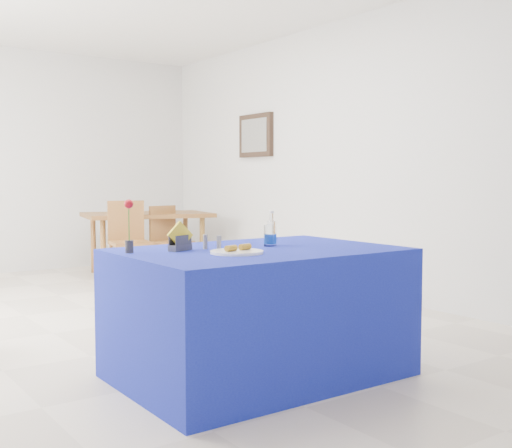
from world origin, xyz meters
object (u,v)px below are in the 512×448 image
(blue_table, at_px, (259,312))
(chair_bg_left, at_px, (128,236))
(chair_bg_right, at_px, (168,236))
(plate, at_px, (237,252))
(oak_table, at_px, (147,219))
(water_bottle, at_px, (272,234))

(blue_table, relative_size, chair_bg_left, 1.73)
(chair_bg_left, xyz_separation_m, chair_bg_right, (0.53, 0.06, -0.04))
(plate, distance_m, blue_table, 0.47)
(oak_table, relative_size, chair_bg_right, 1.94)
(chair_bg_right, bearing_deg, plate, -125.54)
(chair_bg_left, bearing_deg, blue_table, -92.12)
(water_bottle, relative_size, oak_table, 0.13)
(blue_table, xyz_separation_m, chair_bg_right, (1.32, 3.70, 0.11))
(chair_bg_left, bearing_deg, water_bottle, -89.72)
(water_bottle, height_order, chair_bg_right, water_bottle)
(blue_table, relative_size, oak_table, 0.97)
(blue_table, relative_size, chair_bg_right, 1.87)
(water_bottle, height_order, oak_table, water_bottle)
(blue_table, height_order, chair_bg_right, chair_bg_right)
(plate, bearing_deg, water_bottle, 29.54)
(plate, height_order, chair_bg_left, chair_bg_left)
(oak_table, bearing_deg, chair_bg_right, -84.97)
(oak_table, bearing_deg, water_bottle, -105.22)
(oak_table, distance_m, chair_bg_right, 0.51)
(plate, xyz_separation_m, chair_bg_left, (1.03, 3.76, -0.23))
(water_bottle, bearing_deg, blue_table, -147.38)
(plate, relative_size, blue_table, 0.18)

